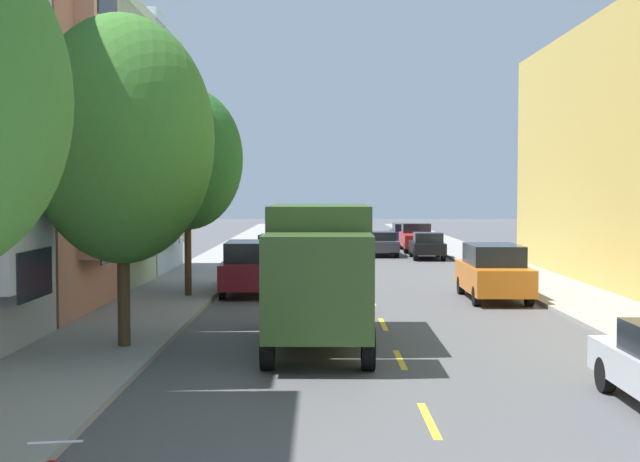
{
  "coord_description": "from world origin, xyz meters",
  "views": [
    {
      "loc": [
        -1.79,
        -6.64,
        3.76
      ],
      "look_at": [
        -1.83,
        25.4,
        2.26
      ],
      "focal_mm": 47.19,
      "sensor_mm": 36.0,
      "label": 1
    }
  ],
  "objects_px": {
    "parked_sedan_champagne": "(280,238)",
    "parked_sedan_teal": "(275,247)",
    "moving_charcoal_sedan": "(382,243)",
    "street_tree_second": "(123,140)",
    "street_tree_third": "(188,159)",
    "parked_suv_burgundy": "(251,267)",
    "parked_hatchback_black": "(428,246)",
    "parked_sedan_sky": "(285,234)",
    "parked_wagon_navy": "(406,233)",
    "delivery_box_truck": "(321,266)",
    "parked_pickup_red": "(418,238)",
    "parked_suv_orange": "(494,272)"
  },
  "relations": [
    {
      "from": "parked_sedan_teal",
      "to": "parked_sedan_champagne",
      "type": "bearing_deg",
      "value": 90.93
    },
    {
      "from": "parked_suv_burgundy",
      "to": "parked_suv_orange",
      "type": "distance_m",
      "value": 8.79
    },
    {
      "from": "parked_wagon_navy",
      "to": "parked_pickup_red",
      "type": "height_order",
      "value": "parked_pickup_red"
    },
    {
      "from": "delivery_box_truck",
      "to": "parked_suv_orange",
      "type": "bearing_deg",
      "value": 54.71
    },
    {
      "from": "street_tree_third",
      "to": "parked_sedan_champagne",
      "type": "relative_size",
      "value": 1.6
    },
    {
      "from": "street_tree_second",
      "to": "street_tree_third",
      "type": "relative_size",
      "value": 1.07
    },
    {
      "from": "parked_pickup_red",
      "to": "moving_charcoal_sedan",
      "type": "distance_m",
      "value": 4.49
    },
    {
      "from": "parked_sedan_sky",
      "to": "parked_hatchback_black",
      "type": "relative_size",
      "value": 1.11
    },
    {
      "from": "street_tree_third",
      "to": "parked_hatchback_black",
      "type": "relative_size",
      "value": 1.79
    },
    {
      "from": "parked_sedan_champagne",
      "to": "parked_sedan_sky",
      "type": "relative_size",
      "value": 1.01
    },
    {
      "from": "parked_sedan_sky",
      "to": "moving_charcoal_sedan",
      "type": "bearing_deg",
      "value": -59.12
    },
    {
      "from": "delivery_box_truck",
      "to": "parked_pickup_red",
      "type": "height_order",
      "value": "delivery_box_truck"
    },
    {
      "from": "street_tree_third",
      "to": "parked_pickup_red",
      "type": "xyz_separation_m",
      "value": [
        10.77,
        23.73,
        -4.07
      ]
    },
    {
      "from": "parked_sedan_sky",
      "to": "parked_sedan_teal",
      "type": "bearing_deg",
      "value": -89.84
    },
    {
      "from": "street_tree_second",
      "to": "parked_sedan_champagne",
      "type": "xyz_separation_m",
      "value": [
        1.95,
        34.48,
        -4.22
      ]
    },
    {
      "from": "parked_suv_burgundy",
      "to": "parked_sedan_champagne",
      "type": "xyz_separation_m",
      "value": [
        -0.08,
        23.22,
        -0.24
      ]
    },
    {
      "from": "street_tree_second",
      "to": "parked_suv_burgundy",
      "type": "height_order",
      "value": "street_tree_second"
    },
    {
      "from": "street_tree_second",
      "to": "moving_charcoal_sedan",
      "type": "bearing_deg",
      "value": 74.54
    },
    {
      "from": "parked_suv_orange",
      "to": "moving_charcoal_sedan",
      "type": "height_order",
      "value": "parked_suv_orange"
    },
    {
      "from": "street_tree_second",
      "to": "parked_sedan_sky",
      "type": "xyz_separation_m",
      "value": [
        2.05,
        39.94,
        -4.22
      ]
    },
    {
      "from": "street_tree_third",
      "to": "parked_pickup_red",
      "type": "height_order",
      "value": "street_tree_third"
    },
    {
      "from": "moving_charcoal_sedan",
      "to": "street_tree_second",
      "type": "bearing_deg",
      "value": -105.46
    },
    {
      "from": "street_tree_second",
      "to": "parked_sedan_sky",
      "type": "relative_size",
      "value": 1.72
    },
    {
      "from": "parked_sedan_champagne",
      "to": "parked_sedan_teal",
      "type": "relative_size",
      "value": 1.0
    },
    {
      "from": "street_tree_second",
      "to": "delivery_box_truck",
      "type": "xyz_separation_m",
      "value": [
        4.6,
        0.92,
        -3.04
      ]
    },
    {
      "from": "delivery_box_truck",
      "to": "moving_charcoal_sedan",
      "type": "bearing_deg",
      "value": 82.86
    },
    {
      "from": "parked_suv_burgundy",
      "to": "moving_charcoal_sedan",
      "type": "xyz_separation_m",
      "value": [
        6.17,
        18.4,
        -0.24
      ]
    },
    {
      "from": "parked_sedan_sky",
      "to": "parked_wagon_navy",
      "type": "bearing_deg",
      "value": 4.74
    },
    {
      "from": "parked_sedan_sky",
      "to": "parked_sedan_champagne",
      "type": "bearing_deg",
      "value": -91.02
    },
    {
      "from": "street_tree_second",
      "to": "parked_pickup_red",
      "type": "bearing_deg",
      "value": 72.1
    },
    {
      "from": "parked_suv_burgundy",
      "to": "parked_wagon_navy",
      "type": "xyz_separation_m",
      "value": [
        8.65,
        29.4,
        -0.18
      ]
    },
    {
      "from": "parked_suv_orange",
      "to": "parked_hatchback_black",
      "type": "height_order",
      "value": "parked_suv_orange"
    },
    {
      "from": "parked_suv_burgundy",
      "to": "moving_charcoal_sedan",
      "type": "bearing_deg",
      "value": 71.46
    },
    {
      "from": "parked_suv_burgundy",
      "to": "parked_suv_orange",
      "type": "bearing_deg",
      "value": -11.9
    },
    {
      "from": "parked_pickup_red",
      "to": "parked_suv_orange",
      "type": "xyz_separation_m",
      "value": [
        -0.13,
        -23.9,
        0.16
      ]
    },
    {
      "from": "parked_sedan_teal",
      "to": "street_tree_third",
      "type": "bearing_deg",
      "value": -97.22
    },
    {
      "from": "parked_sedan_champagne",
      "to": "parked_sedan_teal",
      "type": "bearing_deg",
      "value": -89.07
    },
    {
      "from": "parked_sedan_teal",
      "to": "moving_charcoal_sedan",
      "type": "height_order",
      "value": "same"
    },
    {
      "from": "parked_wagon_navy",
      "to": "parked_sedan_champagne",
      "type": "bearing_deg",
      "value": -144.73
    },
    {
      "from": "street_tree_third",
      "to": "parked_suv_orange",
      "type": "distance_m",
      "value": 11.33
    },
    {
      "from": "parked_pickup_red",
      "to": "parked_hatchback_black",
      "type": "distance_m",
      "value": 6.15
    },
    {
      "from": "street_tree_third",
      "to": "delivery_box_truck",
      "type": "height_order",
      "value": "street_tree_third"
    },
    {
      "from": "street_tree_third",
      "to": "parked_sedan_sky",
      "type": "height_order",
      "value": "street_tree_third"
    },
    {
      "from": "parked_suv_burgundy",
      "to": "parked_hatchback_black",
      "type": "relative_size",
      "value": 1.2
    },
    {
      "from": "parked_suv_burgundy",
      "to": "parked_suv_orange",
      "type": "relative_size",
      "value": 1.0
    },
    {
      "from": "parked_sedan_teal",
      "to": "parked_hatchback_black",
      "type": "relative_size",
      "value": 1.12
    },
    {
      "from": "parked_sedan_champagne",
      "to": "parked_sedan_sky",
      "type": "distance_m",
      "value": 5.46
    },
    {
      "from": "street_tree_second",
      "to": "delivery_box_truck",
      "type": "bearing_deg",
      "value": 11.34
    },
    {
      "from": "street_tree_third",
      "to": "parked_sedan_sky",
      "type": "bearing_deg",
      "value": 86.13
    },
    {
      "from": "parked_sedan_champagne",
      "to": "street_tree_third",
      "type": "bearing_deg",
      "value": -94.49
    }
  ]
}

